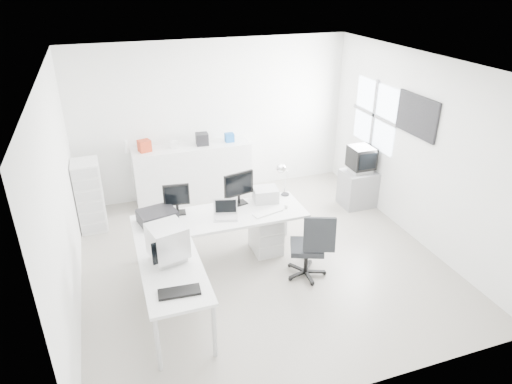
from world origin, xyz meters
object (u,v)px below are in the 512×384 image
object	(u,v)px
lcd_monitor_large	(239,189)
laptop	(225,211)
main_desk	(221,238)
inkjet_printer	(157,216)
filing_cabinet	(90,196)
crt_monitor	(168,245)
crt_tv	(361,160)
tv_cabinet	(358,188)
laser_printer	(265,194)
lcd_monitor_small	(177,199)
drawer_pedestal	(266,233)
side_desk	(176,298)
sideboard	(193,173)
office_chair	(307,244)

from	to	relation	value
lcd_monitor_large	laptop	distance (m)	0.48
main_desk	inkjet_printer	distance (m)	0.97
filing_cabinet	crt_monitor	bearing A→B (deg)	-70.17
inkjet_printer	laptop	xyz separation A→B (m)	(0.90, -0.20, 0.02)
inkjet_printer	crt_tv	world-z (taller)	crt_tv
main_desk	lcd_monitor_large	world-z (taller)	lcd_monitor_large
inkjet_printer	tv_cabinet	distance (m)	3.74
laser_printer	tv_cabinet	xyz separation A→B (m)	(2.02, 0.69, -0.53)
inkjet_printer	lcd_monitor_small	size ratio (longest dim) A/B	1.07
main_desk	drawer_pedestal	size ratio (longest dim) A/B	4.00
crt_tv	laptop	bearing A→B (deg)	-159.65
side_desk	lcd_monitor_large	world-z (taller)	lcd_monitor_large
laser_printer	crt_monitor	distance (m)	1.93
crt_monitor	filing_cabinet	distance (m)	2.63
drawer_pedestal	lcd_monitor_large	distance (m)	0.80
drawer_pedestal	crt_tv	distance (m)	2.31
drawer_pedestal	sideboard	size ratio (longest dim) A/B	0.29
drawer_pedestal	inkjet_printer	size ratio (longest dim) A/B	1.24
filing_cabinet	laser_printer	bearing A→B (deg)	-29.07
office_chair	lcd_monitor_large	bearing A→B (deg)	146.01
inkjet_printer	filing_cabinet	xyz separation A→B (m)	(-0.88, 1.50, -0.25)
tv_cabinet	sideboard	distance (m)	2.98
drawer_pedestal	sideboard	world-z (taller)	sideboard
tv_cabinet	main_desk	bearing A→B (deg)	-161.84
main_desk	laptop	size ratio (longest dim) A/B	7.30
laptop	laser_printer	world-z (taller)	laptop
laser_printer	tv_cabinet	bearing A→B (deg)	26.58
office_chair	crt_tv	size ratio (longest dim) A/B	1.98
lcd_monitor_small	lcd_monitor_large	distance (m)	0.90
main_desk	inkjet_printer	xyz separation A→B (m)	(-0.85, 0.10, 0.46)
crt_monitor	office_chair	distance (m)	1.92
main_desk	crt_tv	bearing A→B (deg)	18.16
drawer_pedestal	inkjet_printer	bearing A→B (deg)	178.15
laser_printer	crt_monitor	world-z (taller)	crt_monitor
inkjet_printer	crt_monitor	world-z (taller)	crt_monitor
side_desk	lcd_monitor_large	bearing A→B (deg)	48.37
side_desk	lcd_monitor_small	distance (m)	1.51
crt_tv	filing_cabinet	xyz separation A→B (m)	(-4.50, 0.69, -0.29)
crt_tv	tv_cabinet	bearing A→B (deg)	0.00
crt_tv	laser_printer	bearing A→B (deg)	-161.18
lcd_monitor_small	filing_cabinet	bearing A→B (deg)	138.32
drawer_pedestal	lcd_monitor_large	bearing A→B (deg)	150.26
lcd_monitor_large	office_chair	xyz separation A→B (m)	(0.66, -0.96, -0.50)
lcd_monitor_small	filing_cabinet	xyz separation A→B (m)	(-1.18, 1.35, -0.39)
side_desk	laptop	xyz separation A→B (m)	(0.90, 1.00, 0.48)
side_desk	crt_tv	bearing A→B (deg)	29.03
lcd_monitor_large	filing_cabinet	xyz separation A→B (m)	(-2.08, 1.35, -0.41)
lcd_monitor_large	sideboard	xyz separation A→B (m)	(-0.31, 1.85, -0.47)
drawer_pedestal	lcd_monitor_large	size ratio (longest dim) A/B	1.24
inkjet_printer	laptop	bearing A→B (deg)	-24.36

